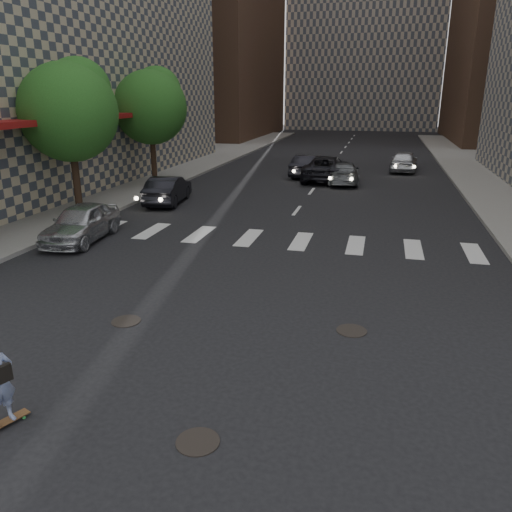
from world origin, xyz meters
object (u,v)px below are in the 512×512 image
Objects in this scene: traffic_car_b at (344,173)px; traffic_car_d at (404,161)px; tree_b at (71,107)px; tree_c at (152,104)px; traffic_car_c at (326,168)px; traffic_car_e at (309,166)px; silver_sedan at (81,223)px; traffic_car_a at (168,190)px.

traffic_car_b is 7.04m from traffic_car_d.
traffic_car_d is at bearing 49.01° from tree_b.
traffic_car_c is (9.79, 3.78, -3.88)m from tree_c.
traffic_car_e is at bearing -43.50° from traffic_car_c.
traffic_car_e is (-2.45, 2.12, 0.07)m from traffic_car_b.
tree_b is 8.00m from tree_c.
tree_c reaches higher than traffic_car_d.
silver_sedan is at bearing -57.53° from tree_b.
tree_c is 1.49× the size of traffic_car_b.
tree_c is 1.63× the size of silver_sedan.
silver_sedan reaches higher than traffic_car_b.
traffic_car_c reaches higher than traffic_car_e.
tree_c reaches higher than traffic_car_a.
tree_b and tree_c have the same top height.
traffic_car_d is at bearing -137.90° from traffic_car_a.
traffic_car_d is (4.87, 5.08, -0.03)m from traffic_car_c.
tree_b reaches higher than silver_sedan.
tree_c is 17.57m from traffic_car_d.
traffic_car_e is at bearing 37.72° from traffic_car_d.
tree_c is at bearing 36.56° from traffic_car_d.
tree_c is 1.60× the size of traffic_car_a.
traffic_car_e reaches higher than traffic_car_a.
tree_b is 1.00× the size of tree_c.
traffic_car_a is at bearing 81.28° from silver_sedan.
tree_b is at bearing 63.58° from traffic_car_e.
traffic_car_e is (8.52, 12.98, -3.94)m from tree_b.
traffic_car_d is (11.70, 13.90, 0.06)m from traffic_car_a.
traffic_car_b is at bearing 146.02° from traffic_car_e.
traffic_car_a is at bearing 55.31° from traffic_car_d.
traffic_car_e is (-1.27, 1.20, -0.06)m from traffic_car_c.
tree_b is at bearing 117.07° from silver_sedan.
traffic_car_a is at bearing -59.62° from tree_c.
traffic_car_d reaches higher than silver_sedan.
silver_sedan is 0.94× the size of traffic_car_d.
tree_c is at bearing -67.43° from traffic_car_a.
traffic_car_b is 1.03× the size of traffic_car_e.
tree_b is 5.76m from traffic_car_a.
traffic_car_c reaches higher than traffic_car_b.
tree_b reaches higher than traffic_car_e.
silver_sedan is 6.98m from traffic_car_a.
tree_c reaches higher than silver_sedan.
traffic_car_c is (6.84, 8.82, 0.09)m from traffic_car_a.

